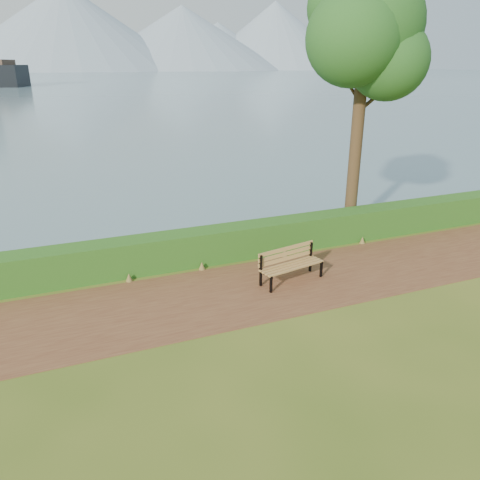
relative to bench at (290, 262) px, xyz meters
name	(u,v)px	position (x,y,z in m)	size (l,w,h in m)	color
ground	(266,293)	(-0.92, -0.46, -0.54)	(140.00, 140.00, 0.00)	#405919
path	(261,288)	(-0.92, -0.16, -0.54)	(40.00, 3.40, 0.01)	#582F1E
hedge	(230,242)	(-0.92, 2.14, -0.04)	(32.00, 0.85, 1.00)	#1C4D16
water	(49,75)	(-0.92, 259.54, -0.54)	(700.00, 510.00, 0.00)	slate
mountains	(27,31)	(-10.10, 405.59, 27.15)	(585.00, 190.00, 70.00)	gray
bench	(290,262)	(0.00, 0.00, 0.00)	(1.95, 0.90, 0.94)	black
tree	(366,32)	(3.86, 2.78, 5.99)	(4.28, 3.73, 8.78)	#3A2817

